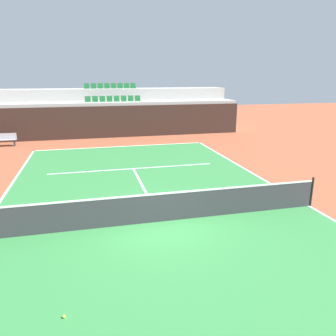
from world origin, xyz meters
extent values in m
plane|color=brown|center=(0.00, 0.00, 0.00)|extent=(80.00, 80.00, 0.00)
cube|color=#2D7238|center=(0.00, 0.00, 0.01)|extent=(11.00, 24.00, 0.01)
cube|color=white|center=(0.00, 11.95, 0.01)|extent=(11.00, 0.10, 0.00)
cube|color=white|center=(5.45, 0.00, 0.01)|extent=(0.10, 24.00, 0.00)
cube|color=white|center=(0.00, 6.40, 0.01)|extent=(8.26, 0.10, 0.00)
cube|color=white|center=(0.00, 3.20, 0.01)|extent=(0.10, 6.40, 0.00)
cube|color=black|center=(0.00, 15.54, 1.18)|extent=(19.67, 0.30, 2.35)
cube|color=#9E9E99|center=(0.00, 16.89, 1.29)|extent=(19.67, 2.40, 2.58)
cube|color=#9E9E99|center=(0.00, 19.29, 1.75)|extent=(19.67, 2.40, 3.49)
cube|color=#1E6633|center=(-1.94, 16.89, 2.60)|extent=(0.44, 0.44, 0.04)
cube|color=#1E6633|center=(-1.94, 17.09, 2.82)|extent=(0.44, 0.04, 0.40)
cube|color=#1E6633|center=(-1.39, 16.89, 2.60)|extent=(0.44, 0.44, 0.04)
cube|color=#1E6633|center=(-1.39, 17.09, 2.82)|extent=(0.44, 0.04, 0.40)
cube|color=#1E6633|center=(-0.83, 16.89, 2.60)|extent=(0.44, 0.44, 0.04)
cube|color=#1E6633|center=(-0.83, 17.09, 2.82)|extent=(0.44, 0.04, 0.40)
cube|color=#1E6633|center=(-0.28, 16.89, 2.60)|extent=(0.44, 0.44, 0.04)
cube|color=#1E6633|center=(-0.28, 17.09, 2.82)|extent=(0.44, 0.04, 0.40)
cube|color=#1E6633|center=(0.28, 16.89, 2.60)|extent=(0.44, 0.44, 0.04)
cube|color=#1E6633|center=(0.28, 17.09, 2.82)|extent=(0.44, 0.04, 0.40)
cube|color=#1E6633|center=(0.83, 16.89, 2.60)|extent=(0.44, 0.44, 0.04)
cube|color=#1E6633|center=(0.83, 17.09, 2.82)|extent=(0.44, 0.04, 0.40)
cube|color=#1E6633|center=(1.39, 16.89, 2.60)|extent=(0.44, 0.44, 0.04)
cube|color=#1E6633|center=(1.39, 17.09, 2.82)|extent=(0.44, 0.04, 0.40)
cube|color=#1E6633|center=(1.94, 16.89, 2.60)|extent=(0.44, 0.44, 0.04)
cube|color=#1E6633|center=(1.94, 17.09, 2.82)|extent=(0.44, 0.04, 0.40)
cube|color=#1E6633|center=(-1.94, 19.29, 3.51)|extent=(0.44, 0.44, 0.04)
cube|color=#1E6633|center=(-1.94, 19.49, 3.73)|extent=(0.44, 0.04, 0.40)
cube|color=#1E6633|center=(-1.39, 19.29, 3.51)|extent=(0.44, 0.44, 0.04)
cube|color=#1E6633|center=(-1.39, 19.49, 3.73)|extent=(0.44, 0.04, 0.40)
cube|color=#1E6633|center=(-0.83, 19.29, 3.51)|extent=(0.44, 0.44, 0.04)
cube|color=#1E6633|center=(-0.83, 19.49, 3.73)|extent=(0.44, 0.04, 0.40)
cube|color=#1E6633|center=(-0.28, 19.29, 3.51)|extent=(0.44, 0.44, 0.04)
cube|color=#1E6633|center=(-0.28, 19.49, 3.73)|extent=(0.44, 0.04, 0.40)
cube|color=#1E6633|center=(0.28, 19.29, 3.51)|extent=(0.44, 0.44, 0.04)
cube|color=#1E6633|center=(0.28, 19.49, 3.73)|extent=(0.44, 0.04, 0.40)
cube|color=#1E6633|center=(0.83, 19.29, 3.51)|extent=(0.44, 0.44, 0.04)
cube|color=#1E6633|center=(0.83, 19.49, 3.73)|extent=(0.44, 0.04, 0.40)
cube|color=#1E6633|center=(1.39, 19.29, 3.51)|extent=(0.44, 0.44, 0.04)
cube|color=#1E6633|center=(1.39, 19.49, 3.73)|extent=(0.44, 0.04, 0.40)
cube|color=#1E6633|center=(1.94, 19.29, 3.51)|extent=(0.44, 0.44, 0.04)
cube|color=#1E6633|center=(1.94, 19.49, 3.73)|extent=(0.44, 0.04, 0.40)
cylinder|color=black|center=(5.50, 0.00, 0.55)|extent=(0.08, 0.08, 1.07)
cube|color=#333338|center=(0.00, 0.00, 0.47)|extent=(10.90, 0.02, 0.92)
cube|color=white|center=(0.00, 0.00, 0.96)|extent=(10.90, 0.04, 0.05)
cube|color=#99999E|center=(-7.50, 13.86, 0.45)|extent=(1.50, 0.40, 0.05)
cube|color=#99999E|center=(-7.50, 14.04, 0.67)|extent=(1.50, 0.04, 0.36)
cube|color=#2D2D33|center=(-6.90, 13.72, 0.21)|extent=(0.06, 0.06, 0.42)
cube|color=#2D2D33|center=(-6.90, 14.00, 0.21)|extent=(0.06, 0.06, 0.42)
sphere|color=#CCE033|center=(-2.78, -3.80, 0.04)|extent=(0.07, 0.07, 0.07)
camera|label=1|loc=(-2.11, -9.44, 4.52)|focal=35.05mm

